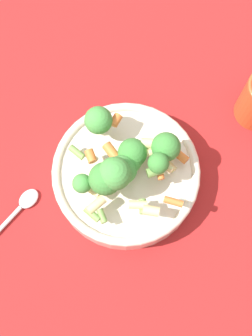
% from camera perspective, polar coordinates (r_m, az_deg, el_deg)
% --- Properties ---
extents(ground_plane, '(3.00, 3.00, 0.00)m').
position_cam_1_polar(ground_plane, '(0.76, -0.00, -1.39)').
color(ground_plane, maroon).
extents(bowl, '(0.23, 0.23, 0.05)m').
position_cam_1_polar(bowl, '(0.74, -0.00, -0.83)').
color(bowl, beige).
rests_on(bowl, ground_plane).
extents(pasta_salad, '(0.18, 0.19, 0.09)m').
position_cam_1_polar(pasta_salad, '(0.67, -0.23, 0.83)').
color(pasta_salad, '#8CB766').
rests_on(pasta_salad, bowl).
extents(spoon, '(0.15, 0.09, 0.01)m').
position_cam_1_polar(spoon, '(0.77, -13.43, -5.44)').
color(spoon, silver).
rests_on(spoon, ground_plane).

